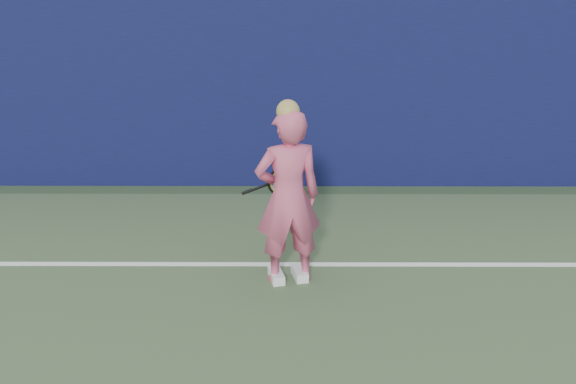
{
  "coord_description": "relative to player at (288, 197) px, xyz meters",
  "views": [
    {
      "loc": [
        1.2,
        -3.48,
        3.76
      ],
      "look_at": [
        1.17,
        3.69,
        0.94
      ],
      "focal_mm": 50.0,
      "sensor_mm": 36.0,
      "label": 1
    }
  ],
  "objects": [
    {
      "name": "player",
      "position": [
        0.0,
        0.0,
        0.0
      ],
      "size": [
        0.73,
        0.56,
        1.86
      ],
      "rotation": [
        0.0,
        0.0,
        3.38
      ],
      "color": "#D15174",
      "rests_on": "ground"
    },
    {
      "name": "racket",
      "position": [
        -0.11,
        0.42,
        -0.01
      ],
      "size": [
        0.53,
        0.18,
        0.29
      ],
      "rotation": [
        0.0,
        0.0,
        0.16
      ],
      "color": "black",
      "rests_on": "ground"
    },
    {
      "name": "backstop_wall",
      "position": [
        -1.17,
        2.81,
        0.35
      ],
      "size": [
        24.0,
        0.4,
        2.5
      ],
      "primitive_type": "cube",
      "color": "#0B1134",
      "rests_on": "ground"
    }
  ]
}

